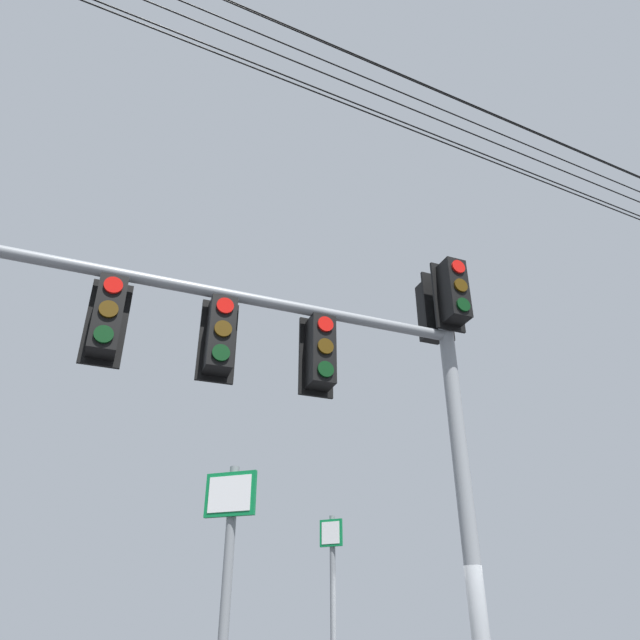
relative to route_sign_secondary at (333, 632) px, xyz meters
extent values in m
cylinder|color=gray|center=(-1.69, 0.25, 1.19)|extent=(0.20, 0.20, 6.06)
cylinder|color=gray|center=(0.67, 1.93, 3.57)|extent=(4.79, 3.46, 0.14)
cube|color=black|center=(-1.86, 0.50, 4.12)|extent=(0.42, 0.42, 0.90)
cube|color=black|center=(-1.76, 0.36, 4.12)|extent=(0.38, 0.29, 1.04)
cylinder|color=red|center=(-1.96, 0.63, 4.42)|extent=(0.18, 0.14, 0.20)
cylinder|color=#3C2703|center=(-1.96, 0.63, 4.12)|extent=(0.18, 0.14, 0.20)
cylinder|color=black|center=(-1.96, 0.63, 3.82)|extent=(0.18, 0.14, 0.20)
cube|color=black|center=(-1.51, 0.01, 4.12)|extent=(0.42, 0.42, 0.90)
cube|color=black|center=(-1.61, 0.15, 4.12)|extent=(0.38, 0.29, 1.04)
cylinder|color=red|center=(-1.42, -0.12, 4.42)|extent=(0.18, 0.14, 0.20)
cylinder|color=#3C2703|center=(-1.42, -0.12, 4.12)|extent=(0.18, 0.14, 0.20)
cylinder|color=black|center=(-1.42, -0.12, 3.82)|extent=(0.18, 0.14, 0.20)
cube|color=black|center=(-0.18, 1.32, 3.02)|extent=(0.42, 0.42, 0.90)
cube|color=black|center=(-0.09, 1.18, 3.02)|extent=(0.38, 0.28, 1.04)
cylinder|color=red|center=(-0.28, 1.46, 3.32)|extent=(0.18, 0.14, 0.20)
cylinder|color=#3C2703|center=(-0.28, 1.46, 3.02)|extent=(0.18, 0.14, 0.20)
cylinder|color=black|center=(-0.28, 1.46, 2.72)|extent=(0.18, 0.14, 0.20)
cube|color=black|center=(0.83, 2.04, 3.02)|extent=(0.42, 0.42, 0.90)
cube|color=black|center=(0.92, 1.90, 3.02)|extent=(0.39, 0.28, 1.04)
cylinder|color=red|center=(0.74, 2.18, 3.32)|extent=(0.18, 0.14, 0.20)
cylinder|color=#3C2703|center=(0.74, 2.18, 3.02)|extent=(0.18, 0.14, 0.20)
cylinder|color=black|center=(0.74, 2.18, 2.72)|extent=(0.18, 0.14, 0.20)
cube|color=black|center=(1.84, 2.76, 3.02)|extent=(0.42, 0.42, 0.90)
cube|color=black|center=(1.94, 2.63, 3.02)|extent=(0.38, 0.29, 1.04)
cylinder|color=red|center=(1.75, 2.90, 3.32)|extent=(0.18, 0.14, 0.20)
cylinder|color=#3C2703|center=(1.75, 2.90, 3.02)|extent=(0.18, 0.14, 0.20)
cylinder|color=black|center=(1.75, 2.90, 2.72)|extent=(0.18, 0.14, 0.20)
cube|color=#0C7238|center=(-0.07, 3.57, 0.85)|extent=(0.40, 0.06, 0.31)
cube|color=white|center=(-0.07, 3.59, 0.85)|extent=(0.33, 0.03, 0.25)
cube|color=#0C7238|center=(0.01, 0.03, 1.11)|extent=(0.30, 0.08, 0.33)
cube|color=white|center=(0.01, 0.05, 1.11)|extent=(0.24, 0.05, 0.27)
cylinder|color=black|center=(-0.78, 0.98, 7.38)|extent=(19.87, 16.00, 0.65)
cylinder|color=black|center=(-0.78, 0.98, 7.48)|extent=(19.87, 16.00, 0.65)
cylinder|color=black|center=(-0.78, 0.98, 7.89)|extent=(19.87, 16.00, 0.65)
cylinder|color=black|center=(-0.78, 0.98, 8.21)|extent=(19.87, 16.00, 0.65)
cylinder|color=black|center=(-0.78, 0.98, 8.64)|extent=(19.87, 16.00, 0.65)
cylinder|color=black|center=(-0.78, 0.98, 8.69)|extent=(19.87, 16.00, 0.65)
camera|label=1|loc=(-1.77, 7.63, -0.07)|focal=33.10mm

